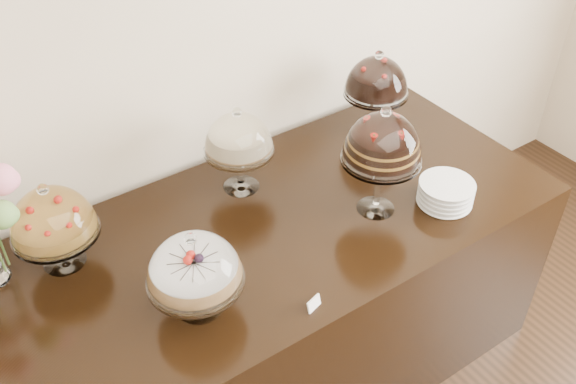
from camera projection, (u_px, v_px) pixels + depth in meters
wall_back at (200, 23)px, 2.43m from camera, size 5.00×0.04×3.00m
display_counter at (281, 300)px, 2.74m from camera, size 2.20×1.00×0.90m
cake_stand_sugar_sponge at (194, 266)px, 2.00m from camera, size 0.32×0.32×0.33m
cake_stand_choco_layer at (383, 142)px, 2.32m from camera, size 0.30×0.30×0.46m
cake_stand_cheesecake at (238, 138)px, 2.47m from camera, size 0.28×0.28×0.37m
cake_stand_dark_choco at (377, 80)px, 2.77m from camera, size 0.29×0.29×0.40m
cake_stand_fruit_tart at (51, 217)px, 2.15m from camera, size 0.30×0.30×0.35m
plate_stack at (446, 193)px, 2.51m from camera, size 0.21×0.21×0.09m
price_card_left at (314, 304)px, 2.11m from camera, size 0.06×0.03×0.04m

